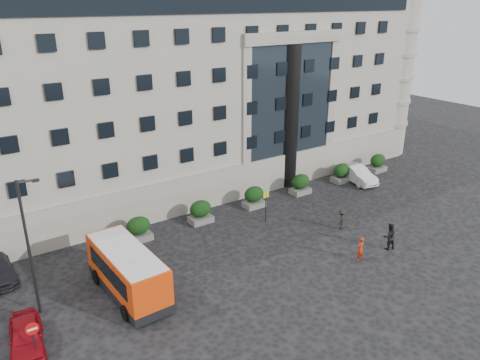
# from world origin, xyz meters

# --- Properties ---
(ground) EXTENTS (120.00, 120.00, 0.00)m
(ground) POSITION_xyz_m (0.00, 0.00, 0.00)
(ground) COLOR black
(ground) RESTS_ON ground
(civic_building) EXTENTS (44.00, 24.00, 18.00)m
(civic_building) POSITION_xyz_m (6.00, 22.00, 9.00)
(civic_building) COLOR gray
(civic_building) RESTS_ON ground
(entrance_column) EXTENTS (1.80, 1.80, 13.00)m
(entrance_column) POSITION_xyz_m (12.00, 10.30, 6.50)
(entrance_column) COLOR black
(entrance_column) RESTS_ON ground
(hedge_a) EXTENTS (1.80, 1.26, 1.84)m
(hedge_a) POSITION_xyz_m (-4.00, 7.80, 0.93)
(hedge_a) COLOR #60605D
(hedge_a) RESTS_ON ground
(hedge_b) EXTENTS (1.80, 1.26, 1.84)m
(hedge_b) POSITION_xyz_m (1.20, 7.80, 0.93)
(hedge_b) COLOR #60605D
(hedge_b) RESTS_ON ground
(hedge_c) EXTENTS (1.80, 1.26, 1.84)m
(hedge_c) POSITION_xyz_m (6.40, 7.80, 0.93)
(hedge_c) COLOR #60605D
(hedge_c) RESTS_ON ground
(hedge_d) EXTENTS (1.80, 1.26, 1.84)m
(hedge_d) POSITION_xyz_m (11.60, 7.80, 0.93)
(hedge_d) COLOR #60605D
(hedge_d) RESTS_ON ground
(hedge_e) EXTENTS (1.80, 1.26, 1.84)m
(hedge_e) POSITION_xyz_m (16.80, 7.80, 0.93)
(hedge_e) COLOR #60605D
(hedge_e) RESTS_ON ground
(hedge_f) EXTENTS (1.80, 1.26, 1.84)m
(hedge_f) POSITION_xyz_m (22.00, 7.80, 0.93)
(hedge_f) COLOR #60605D
(hedge_f) RESTS_ON ground
(street_lamp) EXTENTS (1.16, 0.18, 8.00)m
(street_lamp) POSITION_xyz_m (-11.94, 3.00, 4.37)
(street_lamp) COLOR #262628
(street_lamp) RESTS_ON ground
(bus_stop_sign) EXTENTS (0.50, 0.08, 2.52)m
(bus_stop_sign) POSITION_xyz_m (5.50, 5.00, 1.73)
(bus_stop_sign) COLOR #262628
(bus_stop_sign) RESTS_ON ground
(no_entry_sign) EXTENTS (0.64, 0.16, 2.32)m
(no_entry_sign) POSITION_xyz_m (-13.00, -1.04, 1.65)
(no_entry_sign) COLOR #262628
(no_entry_sign) RESTS_ON ground
(minibus) EXTENTS (2.83, 7.03, 2.90)m
(minibus) POSITION_xyz_m (-7.13, 1.89, 1.60)
(minibus) COLOR red
(minibus) RESTS_ON ground
(parked_car_a) EXTENTS (2.20, 4.24, 1.38)m
(parked_car_a) POSITION_xyz_m (-13.19, 0.39, 0.69)
(parked_car_a) COLOR maroon
(parked_car_a) RESTS_ON ground
(white_taxi) EXTENTS (2.48, 5.00, 1.58)m
(white_taxi) POSITION_xyz_m (18.06, 7.00, 0.79)
(white_taxi) COLOR silver
(white_taxi) RESTS_ON ground
(pedestrian_a) EXTENTS (0.65, 0.45, 1.72)m
(pedestrian_a) POSITION_xyz_m (7.18, -3.27, 0.86)
(pedestrian_a) COLOR #A62910
(pedestrian_a) RESTS_ON ground
(pedestrian_b) EXTENTS (1.13, 0.99, 1.95)m
(pedestrian_b) POSITION_xyz_m (10.03, -3.35, 0.97)
(pedestrian_b) COLOR black
(pedestrian_b) RESTS_ON ground
(pedestrian_c) EXTENTS (1.18, 0.98, 1.59)m
(pedestrian_c) POSITION_xyz_m (9.52, 0.76, 0.80)
(pedestrian_c) COLOR black
(pedestrian_c) RESTS_ON ground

